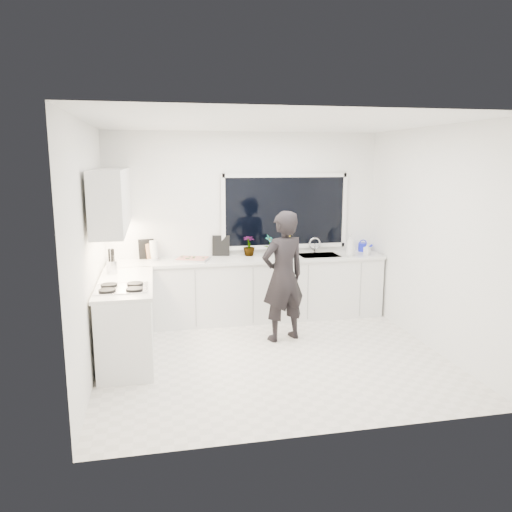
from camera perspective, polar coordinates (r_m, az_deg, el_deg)
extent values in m
cube|color=beige|center=(6.06, 1.84, -11.51)|extent=(4.00, 3.50, 0.02)
cube|color=white|center=(7.38, -1.27, 3.53)|extent=(4.00, 0.02, 2.70)
cube|color=white|center=(5.57, -18.62, 0.51)|extent=(0.02, 3.50, 2.70)
cube|color=white|center=(6.45, 19.58, 1.80)|extent=(0.02, 3.50, 2.70)
cube|color=white|center=(5.61, 2.02, 15.09)|extent=(4.00, 3.50, 0.02)
cube|color=black|center=(7.46, 3.33, 5.13)|extent=(1.80, 0.02, 1.00)
cube|color=white|center=(7.26, -0.80, -3.92)|extent=(3.92, 0.58, 0.88)
cube|color=white|center=(6.10, -14.51, -7.22)|extent=(0.58, 1.60, 0.88)
cube|color=silver|center=(7.15, -0.79, -0.38)|extent=(3.94, 0.62, 0.04)
cube|color=silver|center=(5.97, -14.72, -3.02)|extent=(0.62, 1.60, 0.04)
cube|color=white|center=(6.18, -16.10, 6.31)|extent=(0.34, 2.10, 0.70)
cube|color=silver|center=(7.43, 7.18, -0.27)|extent=(0.58, 0.42, 0.14)
cylinder|color=silver|center=(7.58, 6.72, 1.21)|extent=(0.03, 0.03, 0.22)
cube|color=black|center=(5.63, -15.12, -3.53)|extent=(0.56, 0.48, 0.03)
imported|color=black|center=(6.37, 3.12, -2.34)|extent=(0.71, 0.57, 1.68)
cube|color=silver|center=(7.02, -7.29, -0.39)|extent=(0.53, 0.46, 0.03)
cube|color=red|center=(7.01, -7.30, -0.25)|extent=(0.48, 0.41, 0.01)
cylinder|color=#161ED2|center=(7.83, 12.11, 1.01)|extent=(0.18, 0.18, 0.13)
cylinder|color=silver|center=(7.10, -11.60, 0.56)|extent=(0.14, 0.14, 0.26)
cube|color=#A0814A|center=(7.15, -11.83, 0.45)|extent=(0.16, 0.14, 0.22)
cylinder|color=silver|center=(6.40, -16.15, -1.25)|extent=(0.14, 0.14, 0.16)
cube|color=black|center=(7.24, -12.41, 0.80)|extent=(0.22, 0.06, 0.28)
cube|color=black|center=(7.30, -4.03, 1.19)|extent=(0.25, 0.07, 0.30)
imported|color=#26662D|center=(7.29, -0.80, 1.19)|extent=(0.20, 0.20, 0.30)
imported|color=#26662D|center=(7.35, 1.56, 1.28)|extent=(0.19, 0.18, 0.30)
imported|color=#26662D|center=(7.41, 3.47, 1.36)|extent=(0.18, 0.20, 0.30)
imported|color=#D8BF66|center=(7.40, 10.74, 1.23)|extent=(0.17, 0.17, 0.32)
imported|color=#D8BF66|center=(7.52, 12.58, 0.77)|extent=(0.11, 0.11, 0.18)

